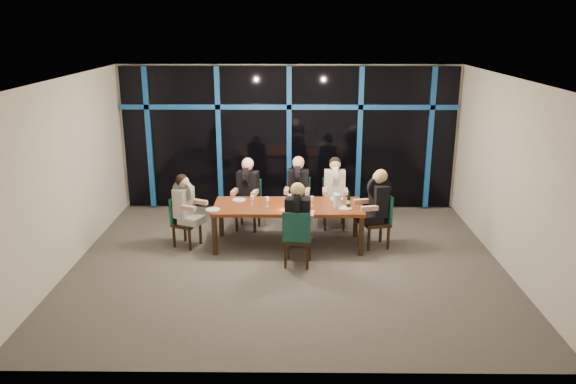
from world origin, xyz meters
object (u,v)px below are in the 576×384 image
chair_end_left (183,219)px  diner_end_left (185,200)px  chair_far_left (249,201)px  diner_near_mid (298,211)px  chair_far_right (334,200)px  diner_far_left (247,184)px  wine_bottle (349,201)px  dining_table (288,209)px  chair_near_mid (297,236)px  water_pitcher (337,201)px  diner_far_mid (298,182)px  diner_end_right (377,197)px  diner_far_right (335,183)px  chair_end_right (380,217)px  chair_far_mid (298,200)px

chair_end_left → diner_end_left: size_ratio=1.03×
chair_far_left → chair_end_left: bearing=-129.3°
diner_near_mid → diner_end_left: bearing=-14.8°
chair_far_right → diner_far_left: bearing=-173.8°
chair_far_right → wine_bottle: bearing=-81.1°
dining_table → diner_near_mid: (0.16, -0.83, 0.23)m
chair_far_right → dining_table: bearing=-131.1°
diner_end_left → chair_near_mid: bearing=-89.2°
diner_far_left → water_pitcher: bearing=-17.9°
dining_table → diner_far_mid: diner_far_mid is taller
diner_far_left → diner_end_left: bearing=-128.6°
diner_end_left → wine_bottle: diner_end_left is taller
diner_end_left → diner_near_mid: bearing=-87.1°
diner_far_mid → wine_bottle: size_ratio=3.05×
diner_far_left → diner_end_right: (2.31, -0.86, 0.01)m
chair_end_left → diner_far_right: 2.91m
water_pitcher → chair_far_left: bearing=161.7°
diner_far_right → diner_end_left: diner_far_right is taller
diner_far_mid → diner_near_mid: diner_near_mid is taller
chair_near_mid → diner_far_left: diner_far_left is taller
chair_near_mid → diner_far_mid: (0.02, 1.83, 0.37)m
dining_table → wine_bottle: (1.04, -0.14, 0.18)m
diner_end_left → chair_far_left: bearing=-22.8°
chair_end_right → wine_bottle: bearing=-92.0°
diner_far_left → diner_far_right: (1.65, 0.09, 0.00)m
dining_table → diner_end_left: (-1.79, -0.04, 0.17)m
chair_near_mid → diner_far_right: bearing=-104.6°
chair_far_left → chair_near_mid: chair_near_mid is taller
chair_end_right → diner_far_right: bearing=-154.4°
chair_far_mid → wine_bottle: (0.85, -1.14, 0.34)m
dining_table → chair_near_mid: chair_near_mid is taller
chair_end_left → diner_far_right: diner_far_right is taller
dining_table → chair_end_left: 1.87m
dining_table → chair_near_mid: 0.93m
chair_far_left → diner_end_right: 2.51m
chair_far_left → wine_bottle: size_ratio=3.11×
diner_far_left → chair_end_left: bearing=-131.4°
diner_far_left → diner_near_mid: (0.94, -1.65, 0.01)m
chair_near_mid → diner_far_right: 1.98m
chair_far_mid → diner_far_left: (-0.96, -0.18, 0.37)m
dining_table → chair_end_right: size_ratio=2.71×
chair_far_mid → diner_far_mid: diner_far_mid is taller
dining_table → chair_far_right: (0.87, 0.98, -0.15)m
chair_far_mid → diner_near_mid: bearing=-85.4°
diner_far_left → wine_bottle: (1.81, -0.96, -0.04)m
chair_end_left → wine_bottle: bearing=-67.7°
diner_near_mid → dining_table: bearing=-71.6°
water_pitcher → chair_end_left: bearing=-168.4°
chair_near_mid → diner_end_right: diner_end_right is taller
chair_far_right → water_pitcher: water_pitcher is taller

